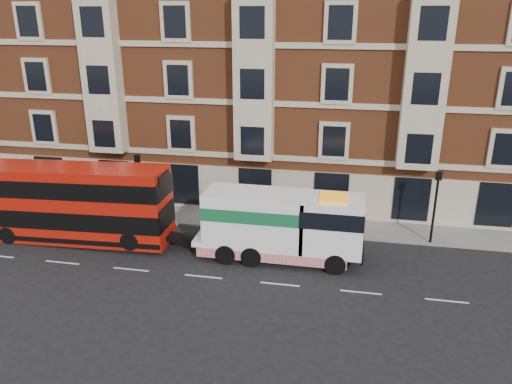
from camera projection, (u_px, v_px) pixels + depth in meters
The scene contains 9 objects.
ground at pixel (203, 277), 25.78m from camera, with size 120.00×120.00×0.00m, color black.
sidewalk at pixel (236, 219), 32.67m from camera, with size 90.00×3.00×0.15m, color slate.
victorian_terrace at pixel (265, 53), 36.08m from camera, with size 45.00×12.00×20.40m.
lamp_post_west at pixel (139, 182), 31.66m from camera, with size 0.35×0.15×4.35m.
lamp_post_east at pixel (435, 202), 28.42m from camera, with size 0.35×0.15×4.35m.
double_decker_bus at pixel (74, 202), 29.05m from camera, with size 11.36×2.61×4.60m.
tow_truck at pixel (278, 225), 27.03m from camera, with size 9.10×2.69×3.79m.
box_van at pixel (18, 212), 30.29m from camera, with size 6.05×3.72×2.93m.
pedestrian at pixel (83, 201), 33.16m from camera, with size 0.67×0.44×1.82m, color #1D1E3A.
Camera 1 is at (7.03, -21.78, 12.94)m, focal length 35.00 mm.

